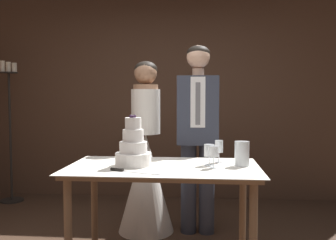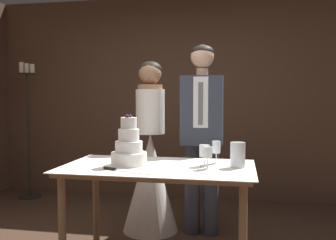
{
  "view_description": "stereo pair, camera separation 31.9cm",
  "coord_description": "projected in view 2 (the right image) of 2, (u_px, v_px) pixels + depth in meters",
  "views": [
    {
      "loc": [
        0.43,
        -2.47,
        1.32
      ],
      "look_at": [
        0.14,
        0.7,
        1.12
      ],
      "focal_mm": 40.0,
      "sensor_mm": 36.0,
      "label": 1
    },
    {
      "loc": [
        0.74,
        -2.43,
        1.32
      ],
      "look_at": [
        0.14,
        0.7,
        1.12
      ],
      "focal_mm": 40.0,
      "sensor_mm": 36.0,
      "label": 2
    }
  ],
  "objects": [
    {
      "name": "wine_glass_near",
      "position": [
        216.0,
        148.0,
        2.93
      ],
      "size": [
        0.06,
        0.06,
        0.18
      ],
      "color": "silver",
      "rests_on": "cake_table"
    },
    {
      "name": "wine_glass_middle",
      "position": [
        208.0,
        153.0,
        2.71
      ],
      "size": [
        0.07,
        0.07,
        0.16
      ],
      "color": "silver",
      "rests_on": "cake_table"
    },
    {
      "name": "cake_knife",
      "position": [
        117.0,
        170.0,
        2.64
      ],
      "size": [
        0.37,
        0.14,
        0.02
      ],
      "rotation": [
        0.0,
        0.0,
        -0.3
      ],
      "color": "silver",
      "rests_on": "cake_table"
    },
    {
      "name": "candle_stand",
      "position": [
        28.0,
        129.0,
        4.85
      ],
      "size": [
        0.28,
        0.28,
        1.76
      ],
      "color": "black",
      "rests_on": "ground_plane"
    },
    {
      "name": "wine_glass_far",
      "position": [
        205.0,
        151.0,
        2.81
      ],
      "size": [
        0.08,
        0.08,
        0.16
      ],
      "color": "silver",
      "rests_on": "cake_table"
    },
    {
      "name": "tiered_cake",
      "position": [
        129.0,
        148.0,
        2.86
      ],
      "size": [
        0.27,
        0.27,
        0.39
      ],
      "color": "white",
      "rests_on": "cake_table"
    },
    {
      "name": "hurricane_candle",
      "position": [
        238.0,
        155.0,
        2.77
      ],
      "size": [
        0.11,
        0.11,
        0.19
      ],
      "color": "silver",
      "rests_on": "cake_table"
    },
    {
      "name": "wall_back",
      "position": [
        182.0,
        98.0,
        4.88
      ],
      "size": [
        5.22,
        0.12,
        2.6
      ],
      "primitive_type": "cube",
      "color": "#513828",
      "rests_on": "ground_plane"
    },
    {
      "name": "groom",
      "position": [
        202.0,
        128.0,
        3.54
      ],
      "size": [
        0.39,
        0.25,
        1.8
      ],
      "color": "#333847",
      "rests_on": "ground_plane"
    },
    {
      "name": "cake_table",
      "position": [
        158.0,
        178.0,
        2.83
      ],
      "size": [
        1.44,
        0.82,
        0.8
      ],
      "color": "#8E6B4C",
      "rests_on": "ground_plane"
    },
    {
      "name": "bride",
      "position": [
        150.0,
        168.0,
        3.66
      ],
      "size": [
        0.54,
        0.54,
        1.66
      ],
      "color": "white",
      "rests_on": "ground_plane"
    }
  ]
}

